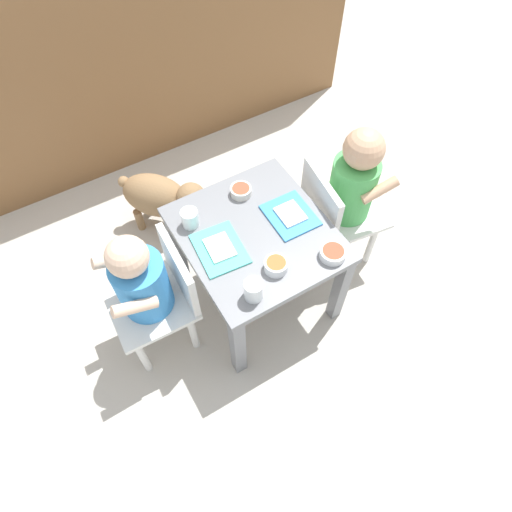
{
  "coord_description": "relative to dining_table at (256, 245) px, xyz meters",
  "views": [
    {
      "loc": [
        -0.48,
        -0.81,
        1.68
      ],
      "look_at": [
        0.0,
        0.0,
        0.28
      ],
      "focal_mm": 31.44,
      "sensor_mm": 36.0,
      "label": 1
    }
  ],
  "objects": [
    {
      "name": "food_tray_right",
      "position": [
        0.14,
        -0.0,
        0.08
      ],
      "size": [
        0.16,
        0.19,
        0.02
      ],
      "color": "#388CD8",
      "rests_on": "dining_table"
    },
    {
      "name": "seated_child_left",
      "position": [
        -0.41,
        0.02,
        0.05
      ],
      "size": [
        0.29,
        0.29,
        0.64
      ],
      "color": "silver",
      "rests_on": "ground"
    },
    {
      "name": "dining_table",
      "position": [
        0.0,
        0.0,
        0.0
      ],
      "size": [
        0.51,
        0.56,
        0.43
      ],
      "color": "slate",
      "rests_on": "ground"
    },
    {
      "name": "kitchen_cabinet_back",
      "position": [
        0.0,
        1.17,
        0.14
      ],
      "size": [
        2.25,
        0.36,
        0.97
      ],
      "primitive_type": "cube",
      "color": "brown",
      "rests_on": "ground"
    },
    {
      "name": "seated_child_right",
      "position": [
        0.41,
        0.01,
        0.08
      ],
      "size": [
        0.32,
        0.32,
        0.68
      ],
      "color": "silver",
      "rests_on": "ground"
    },
    {
      "name": "dog",
      "position": [
        -0.17,
        0.52,
        -0.15
      ],
      "size": [
        0.34,
        0.37,
        0.31
      ],
      "color": "olive",
      "rests_on": "ground"
    },
    {
      "name": "cereal_bowl_right_side",
      "position": [
        0.04,
        0.18,
        0.09
      ],
      "size": [
        0.08,
        0.08,
        0.03
      ],
      "color": "silver",
      "rests_on": "dining_table"
    },
    {
      "name": "veggie_bowl_near",
      "position": [
        -0.02,
        -0.16,
        0.1
      ],
      "size": [
        0.08,
        0.08,
        0.04
      ],
      "color": "white",
      "rests_on": "dining_table"
    },
    {
      "name": "veggie_bowl_far",
      "position": [
        0.17,
        -0.22,
        0.09
      ],
      "size": [
        0.09,
        0.09,
        0.03
      ],
      "color": "white",
      "rests_on": "dining_table"
    },
    {
      "name": "water_cup_left",
      "position": [
        -0.14,
        -0.21,
        0.11
      ],
      "size": [
        0.06,
        0.06,
        0.07
      ],
      "color": "white",
      "rests_on": "dining_table"
    },
    {
      "name": "water_cup_right",
      "position": [
        -0.18,
        0.15,
        0.11
      ],
      "size": [
        0.06,
        0.06,
        0.07
      ],
      "color": "white",
      "rests_on": "dining_table"
    },
    {
      "name": "food_tray_left",
      "position": [
        -0.14,
        -0.0,
        0.08
      ],
      "size": [
        0.17,
        0.21,
        0.02
      ],
      "color": "#4CC6BC",
      "rests_on": "dining_table"
    },
    {
      "name": "ground_plane",
      "position": [
        0.0,
        0.0,
        -0.35
      ],
      "size": [
        7.0,
        7.0,
        0.0
      ],
      "primitive_type": "plane",
      "color": "#B2ADA3"
    }
  ]
}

